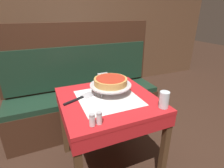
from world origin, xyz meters
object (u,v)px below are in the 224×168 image
(booth_bench, at_px, (85,99))
(pizza_server, at_px, (81,98))
(salt_shaker, at_px, (92,120))
(dining_table_front, at_px, (108,108))
(water_glass_near, at_px, (164,100))
(pepper_shaker, at_px, (99,118))
(dining_table_rear, at_px, (82,63))
(condiment_caddy, at_px, (78,55))
(pizza_pan_stand, at_px, (111,85))
(deep_dish_pizza, at_px, (111,81))
(napkin_holder, at_px, (103,78))

(booth_bench, distance_m, pizza_server, 0.76)
(pizza_server, xyz_separation_m, salt_shaker, (-0.02, -0.38, 0.04))
(dining_table_front, bearing_deg, booth_bench, 91.72)
(water_glass_near, relative_size, salt_shaker, 1.51)
(booth_bench, distance_m, pepper_shaker, 1.11)
(dining_table_rear, xyz_separation_m, pizza_server, (-0.35, -1.36, 0.11))
(booth_bench, distance_m, water_glass_near, 1.15)
(dining_table_front, bearing_deg, condiment_caddy, 86.17)
(pizza_server, bearing_deg, pizza_pan_stand, 1.20)
(deep_dish_pizza, distance_m, condiment_caddy, 1.37)
(dining_table_rear, relative_size, napkin_holder, 7.24)
(pizza_pan_stand, xyz_separation_m, water_glass_near, (0.26, -0.38, -0.01))
(napkin_holder, distance_m, condiment_caddy, 1.12)
(deep_dish_pizza, xyz_separation_m, condiment_caddy, (0.04, 1.37, -0.07))
(dining_table_front, distance_m, pepper_shaker, 0.38)
(salt_shaker, height_order, napkin_holder, napkin_holder)
(dining_table_rear, xyz_separation_m, booth_bench, (-0.16, -0.72, -0.25))
(pizza_pan_stand, height_order, water_glass_near, water_glass_near)
(deep_dish_pizza, height_order, napkin_holder, deep_dish_pizza)
(dining_table_front, distance_m, napkin_holder, 0.37)
(dining_table_rear, distance_m, pepper_shaker, 1.78)
(dining_table_rear, bearing_deg, napkin_holder, -93.06)
(dining_table_front, relative_size, dining_table_rear, 1.04)
(pepper_shaker, height_order, condiment_caddy, condiment_caddy)
(pepper_shaker, bearing_deg, deep_dish_pizza, 58.39)
(booth_bench, bearing_deg, dining_table_rear, 77.39)
(condiment_caddy, bearing_deg, dining_table_rear, -23.94)
(dining_table_front, distance_m, booth_bench, 0.76)
(deep_dish_pizza, bearing_deg, pizza_server, -178.80)
(booth_bench, xyz_separation_m, napkin_holder, (0.10, -0.38, 0.40))
(water_glass_near, height_order, pepper_shaker, water_glass_near)
(salt_shaker, bearing_deg, condiment_caddy, 79.50)
(pizza_pan_stand, bearing_deg, pepper_shaker, -121.61)
(dining_table_rear, xyz_separation_m, napkin_holder, (-0.06, -1.10, 0.15))
(salt_shaker, bearing_deg, pizza_server, 87.06)
(deep_dish_pizza, height_order, salt_shaker, deep_dish_pizza)
(deep_dish_pizza, bearing_deg, water_glass_near, -55.98)
(booth_bench, bearing_deg, pepper_shaker, -98.96)
(booth_bench, height_order, salt_shaker, booth_bench)
(dining_table_front, xyz_separation_m, salt_shaker, (-0.23, -0.31, 0.13))
(dining_table_rear, relative_size, pizza_pan_stand, 2.06)
(dining_table_front, height_order, pizza_server, pizza_server)
(dining_table_rear, distance_m, pizza_pan_stand, 1.37)
(water_glass_near, relative_size, condiment_caddy, 0.81)
(pizza_pan_stand, xyz_separation_m, napkin_holder, (0.02, 0.25, -0.02))
(deep_dish_pizza, bearing_deg, dining_table_front, -124.57)
(booth_bench, height_order, condiment_caddy, booth_bench)
(water_glass_near, relative_size, napkin_holder, 1.23)
(pizza_pan_stand, xyz_separation_m, pepper_shaker, (-0.24, -0.39, -0.03))
(pepper_shaker, bearing_deg, dining_table_rear, 79.52)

